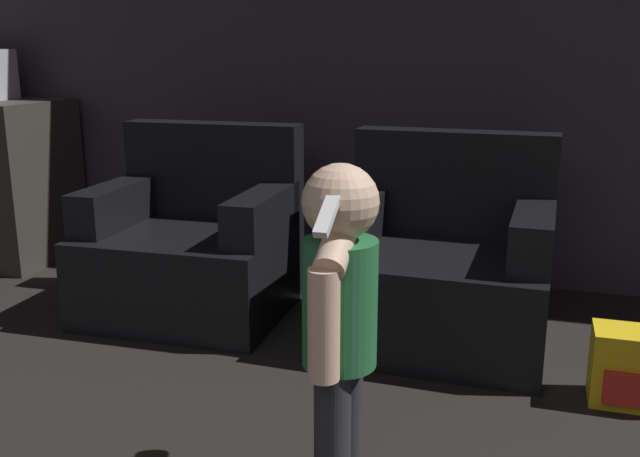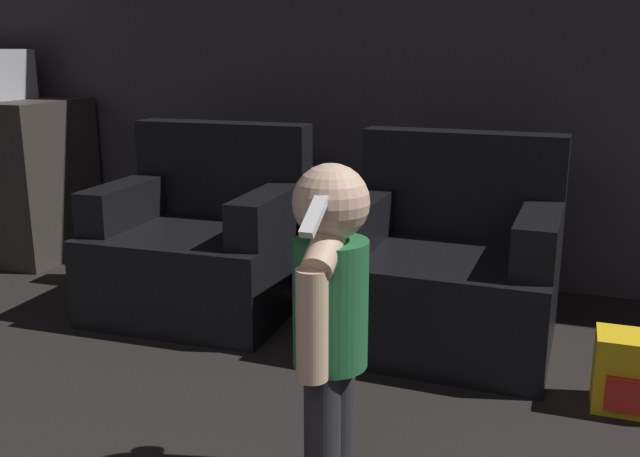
{
  "view_description": "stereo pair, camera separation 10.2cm",
  "coord_description": "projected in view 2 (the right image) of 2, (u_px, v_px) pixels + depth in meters",
  "views": [
    {
      "loc": [
        0.76,
        0.7,
        1.24
      ],
      "look_at": [
        0.04,
        3.04,
        0.62
      ],
      "focal_mm": 40.0,
      "sensor_mm": 36.0,
      "label": 1
    },
    {
      "loc": [
        0.86,
        0.73,
        1.24
      ],
      "look_at": [
        0.04,
        3.04,
        0.62
      ],
      "focal_mm": 40.0,
      "sensor_mm": 36.0,
      "label": 2
    }
  ],
  "objects": [
    {
      "name": "wall_back",
      "position": [
        406.0,
        35.0,
        3.71
      ],
      "size": [
        8.4,
        0.05,
        2.6
      ],
      "color": "#3D3842",
      "rests_on": "ground_plane"
    },
    {
      "name": "armchair_left",
      "position": [
        202.0,
        246.0,
        3.44
      ],
      "size": [
        0.92,
        0.81,
        0.88
      ],
      "rotation": [
        0.0,
        0.0,
        0.03
      ],
      "color": "black",
      "rests_on": "ground_plane"
    },
    {
      "name": "armchair_right",
      "position": [
        447.0,
        271.0,
        3.05
      ],
      "size": [
        0.92,
        0.81,
        0.88
      ],
      "rotation": [
        0.0,
        0.0,
        -0.03
      ],
      "color": "black",
      "rests_on": "ground_plane"
    },
    {
      "name": "person_toddler",
      "position": [
        330.0,
        304.0,
        1.95
      ],
      "size": [
        0.21,
        0.36,
        0.95
      ],
      "rotation": [
        0.0,
        0.0,
        -1.62
      ],
      "color": "#28282D",
      "rests_on": "ground_plane"
    },
    {
      "name": "toy_backpack",
      "position": [
        633.0,
        373.0,
        2.49
      ],
      "size": [
        0.26,
        0.21,
        0.27
      ],
      "color": "yellow",
      "rests_on": "ground_plane"
    }
  ]
}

